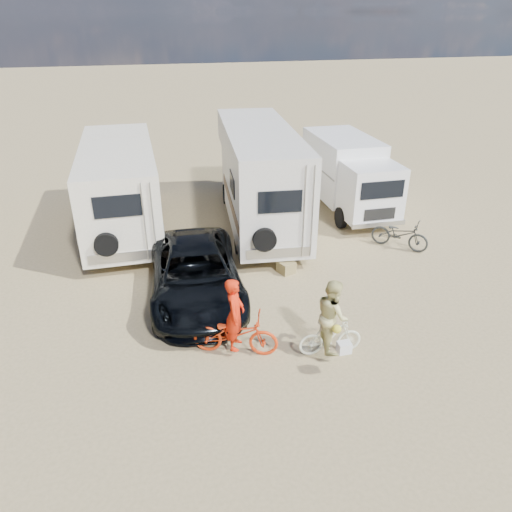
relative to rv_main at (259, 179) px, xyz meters
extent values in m
plane|color=tan|center=(0.01, -6.69, -1.76)|extent=(140.00, 140.00, 0.00)
imported|color=black|center=(-2.99, -4.57, -1.03)|extent=(2.75, 5.37, 1.45)
imported|color=red|center=(-2.47, -7.27, -1.24)|extent=(2.09, 1.35, 1.04)
imported|color=silver|center=(-0.36, -7.83, -1.31)|extent=(1.52, 0.53, 0.90)
imported|color=red|center=(-2.47, -7.27, -0.87)|extent=(0.63, 0.75, 1.77)
imported|color=#CEC77D|center=(-0.36, -7.83, -0.88)|extent=(0.72, 0.90, 1.75)
imported|color=#262826|center=(4.02, -3.14, -1.26)|extent=(1.82, 1.81, 1.00)
cube|color=navy|center=(-2.52, -4.13, -1.56)|extent=(0.56, 0.46, 0.39)
cube|color=olive|center=(-0.16, -3.86, -1.58)|extent=(0.57, 0.57, 0.35)
camera|label=1|loc=(-4.24, -16.14, 5.35)|focal=33.83mm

